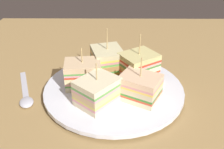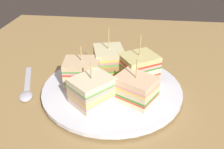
{
  "view_description": "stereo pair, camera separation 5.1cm",
  "coord_description": "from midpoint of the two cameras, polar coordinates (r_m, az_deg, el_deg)",
  "views": [
    {
      "loc": [
        -44.53,
        -0.37,
        30.41
      ],
      "look_at": [
        0.0,
        0.0,
        4.52
      ],
      "focal_mm": 40.1,
      "sensor_mm": 36.0,
      "label": 1
    },
    {
      "loc": [
        -44.18,
        -5.51,
        30.41
      ],
      "look_at": [
        0.0,
        0.0,
        4.52
      ],
      "focal_mm": 40.1,
      "sensor_mm": 36.0,
      "label": 2
    }
  ],
  "objects": [
    {
      "name": "sandwich_wedge_2",
      "position": [
        0.53,
        -4.0,
        0.44
      ],
      "size": [
        6.3,
        7.96,
        8.65
      ],
      "rotation": [
        0.0,
        0.0,
        11.1
      ],
      "color": "beige",
      "rests_on": "plate"
    },
    {
      "name": "sandwich_wedge_3",
      "position": [
        0.47,
        -1.42,
        -3.7
      ],
      "size": [
        9.54,
        9.39,
        8.57
      ],
      "rotation": [
        0.0,
        0.0,
        11.85
      ],
      "color": "beige",
      "rests_on": "plate"
    },
    {
      "name": "sandwich_wedge_4",
      "position": [
        0.48,
        8.38,
        -3.35
      ],
      "size": [
        8.57,
        9.25,
        8.9
      ],
      "rotation": [
        0.0,
        0.0,
        13.64
      ],
      "color": "beige",
      "rests_on": "plate"
    },
    {
      "name": "plate",
      "position": [
        0.53,
        2.76,
        -3.42
      ],
      "size": [
        29.33,
        29.33,
        1.52
      ],
      "color": "white",
      "rests_on": "ground_plane"
    },
    {
      "name": "sandwich_wedge_1",
      "position": [
        0.57,
        1.86,
        3.08
      ],
      "size": [
        8.9,
        8.21,
        10.72
      ],
      "rotation": [
        0.0,
        0.0,
        9.7
      ],
      "color": "beige",
      "rests_on": "plate"
    },
    {
      "name": "chip_pile",
      "position": [
        0.52,
        1.79,
        -2.31
      ],
      "size": [
        6.65,
        7.02,
        2.47
      ],
      "color": "#E8C467",
      "rests_on": "plate"
    },
    {
      "name": "ground_plane",
      "position": [
        0.54,
        2.72,
        -5.02
      ],
      "size": [
        103.28,
        87.91,
        1.8
      ],
      "primitive_type": "cube",
      "color": "#9D7C4A"
    },
    {
      "name": "sandwich_wedge_0",
      "position": [
        0.55,
        8.76,
        1.41
      ],
      "size": [
        9.22,
        9.59,
        10.43
      ],
      "rotation": [
        0.0,
        0.0,
        8.43
      ],
      "color": "beige",
      "rests_on": "plate"
    },
    {
      "name": "spoon",
      "position": [
        0.56,
        -16.47,
        -3.84
      ],
      "size": [
        15.18,
        7.42,
        1.0
      ],
      "rotation": [
        0.0,
        0.0,
        3.51
      ],
      "color": "silver",
      "rests_on": "ground_plane"
    }
  ]
}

